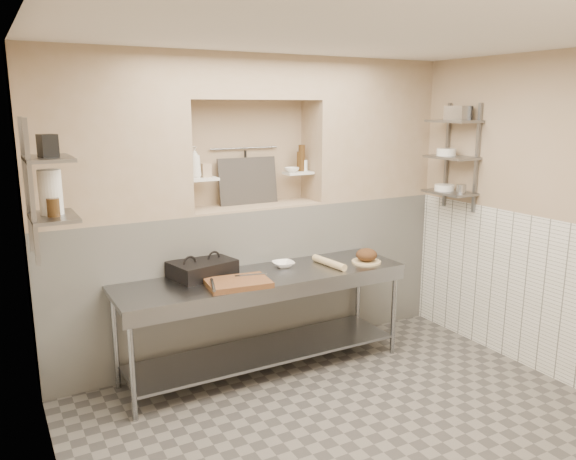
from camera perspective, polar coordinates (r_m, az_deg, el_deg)
floor at (r=4.47m, az=6.92°, el=-19.99°), size 4.00×3.90×0.10m
ceiling at (r=3.81m, az=8.12°, el=20.00°), size 4.00×3.90×0.10m
wall_left at (r=3.19m, az=-24.04°, el=-5.87°), size 0.10×3.90×2.80m
wall_right at (r=5.34m, az=25.52°, el=1.08°), size 0.10×3.90×2.80m
wall_back at (r=5.59m, az=-4.70°, el=2.72°), size 4.00×0.10×2.80m
backwall_lower at (r=5.54m, az=-3.50°, el=-4.82°), size 4.00×0.40×1.40m
alcove_sill at (r=5.37m, az=-3.60°, el=2.43°), size 1.30×0.40×0.02m
backwall_pillar_left at (r=4.88m, az=-18.11°, el=9.01°), size 1.35×0.40×1.40m
backwall_pillar_right at (r=5.98m, az=8.05°, el=10.02°), size 1.35×0.40×1.40m
backwall_header at (r=5.29m, az=-3.78°, el=15.22°), size 1.30×0.40×0.40m
wainscot_left at (r=3.46m, az=-21.94°, el=-16.85°), size 0.02×3.90×1.40m
wainscot_right at (r=5.46m, az=24.46°, el=-6.19°), size 0.02×3.90×1.40m
alcove_shelf_left at (r=5.14m, az=-8.72°, el=5.13°), size 0.28×0.16×0.02m
alcove_shelf_right at (r=5.56m, az=1.05°, el=5.82°), size 0.28×0.16×0.02m
utensil_rail at (r=5.46m, az=-4.45°, el=8.30°), size 0.70×0.02×0.02m
hanging_steel at (r=5.45m, az=-4.33°, el=6.50°), size 0.02×0.02×0.30m
splash_panel at (r=5.42m, az=-4.09°, el=4.99°), size 0.60×0.08×0.45m
shelf_rail_left_a at (r=4.33m, az=-25.03°, el=4.09°), size 0.03×0.03×0.95m
shelf_rail_left_b at (r=3.93m, az=-24.60°, el=3.40°), size 0.03×0.03×0.95m
wall_shelf_left_lower at (r=4.17m, az=-22.74°, el=1.23°), size 0.30×0.50×0.02m
wall_shelf_left_upper at (r=4.12m, az=-23.20°, el=6.69°), size 0.30×0.50×0.03m
shelf_rail_right_a at (r=6.04m, az=15.84°, el=7.31°), size 0.03×0.03×1.05m
shelf_rail_right_b at (r=5.76m, az=18.64°, el=6.91°), size 0.03×0.03×1.05m
wall_shelf_right_lower at (r=5.84m, az=16.06°, el=3.68°), size 0.30×0.50×0.02m
wall_shelf_right_mid at (r=5.80m, az=16.27°, el=7.10°), size 0.30×0.50×0.02m
wall_shelf_right_upper at (r=5.78m, az=16.48°, el=10.55°), size 0.30×0.50×0.03m
prep_table at (r=5.00m, az=-2.41°, el=-7.42°), size 2.60×0.70×0.90m
panini_press at (r=4.91m, az=-8.70°, el=-3.90°), size 0.59×0.48×0.14m
cutting_board at (r=4.65m, az=-5.10°, el=-5.37°), size 0.55×0.41×0.05m
knife_blade at (r=4.77m, az=-3.77°, el=-4.57°), size 0.28×0.09×0.01m
tongs at (r=4.50m, az=-7.64°, el=-5.55°), size 0.11×0.28×0.03m
mixing_bowl at (r=5.16m, az=-0.48°, el=-3.49°), size 0.21×0.21×0.05m
rolling_pin at (r=5.19m, az=4.20°, el=-3.33°), size 0.11×0.44×0.07m
bread_board at (r=5.35m, az=7.96°, el=-3.21°), size 0.28×0.28×0.02m
bread_loaf at (r=5.33m, az=7.98°, el=-2.51°), size 0.20×0.20×0.12m
bottle_soap at (r=5.08m, az=-9.45°, el=6.78°), size 0.11×0.11×0.28m
jar_alcove at (r=5.18m, az=-8.34°, el=6.04°), size 0.08×0.08×0.13m
bowl_alcove at (r=5.51m, az=0.37°, el=6.14°), size 0.17×0.17×0.05m
condiment_a at (r=5.59m, az=1.17°, el=6.99°), size 0.05×0.05×0.19m
condiment_b at (r=5.59m, az=1.40°, el=7.33°), size 0.07×0.07×0.26m
condiment_c at (r=5.61m, az=1.67°, el=6.57°), size 0.06×0.06×0.11m
jug_left at (r=4.18m, az=-22.98°, el=3.56°), size 0.15×0.15×0.31m
jar_left at (r=4.10m, az=-22.73°, el=2.12°), size 0.08×0.08×0.12m
box_left_upper at (r=4.06m, az=-23.22°, el=7.87°), size 0.13×0.13×0.15m
bowl_right at (r=5.88m, az=15.59°, el=4.18°), size 0.20×0.20×0.06m
canister_right at (r=5.72m, az=17.21°, el=4.01°), size 0.09×0.09×0.09m
bowl_right_mid at (r=5.85m, az=15.78°, el=7.63°), size 0.19×0.19×0.07m
basket_right at (r=5.74m, az=16.91°, el=11.31°), size 0.20×0.23×0.13m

